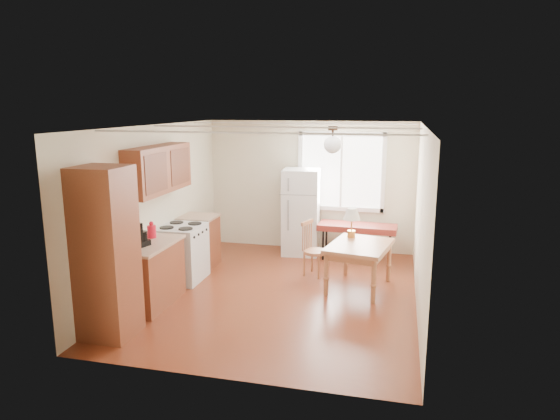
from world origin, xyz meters
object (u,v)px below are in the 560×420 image
(refrigerator, at_px, (301,212))
(dining_table, at_px, (359,250))
(bench, at_px, (357,228))
(chair, at_px, (311,245))

(refrigerator, relative_size, dining_table, 1.27)
(bench, height_order, dining_table, dining_table)
(bench, relative_size, dining_table, 1.13)
(bench, bearing_deg, chair, -120.07)
(bench, xyz_separation_m, chair, (-0.67, -1.04, -0.07))
(refrigerator, distance_m, bench, 1.11)
(bench, bearing_deg, dining_table, -81.23)
(dining_table, bearing_deg, chair, 161.43)
(refrigerator, relative_size, chair, 1.80)
(refrigerator, height_order, chair, refrigerator)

